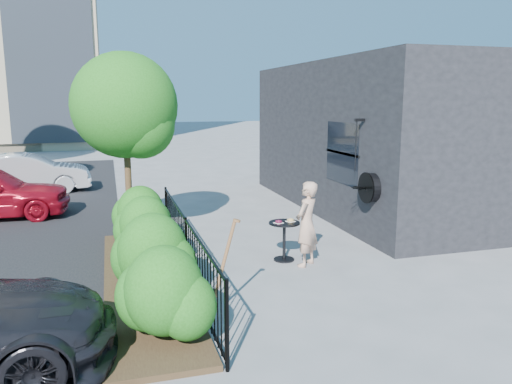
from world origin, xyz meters
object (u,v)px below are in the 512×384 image
object	(u,v)px
patio_tree	(128,112)
car_silver	(27,173)
cafe_table	(284,234)
woman	(307,224)
shovel	(221,274)

from	to	relation	value
patio_tree	car_silver	bearing A→B (deg)	114.12
cafe_table	car_silver	size ratio (longest dim) A/B	0.20
cafe_table	woman	size ratio (longest dim) A/B	0.51
patio_tree	cafe_table	world-z (taller)	patio_tree
cafe_table	car_silver	xyz separation A→B (m)	(-5.71, 8.97, 0.13)
shovel	car_silver	bearing A→B (deg)	109.85
car_silver	cafe_table	bearing A→B (deg)	-151.49
patio_tree	shovel	distance (m)	4.93
shovel	car_silver	distance (m)	11.81
cafe_table	woman	bearing A→B (deg)	-53.83
patio_tree	cafe_table	distance (m)	4.13
car_silver	woman	bearing A→B (deg)	-151.33
cafe_table	car_silver	world-z (taller)	car_silver
patio_tree	cafe_table	bearing A→B (deg)	-39.48
woman	shovel	distance (m)	2.64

